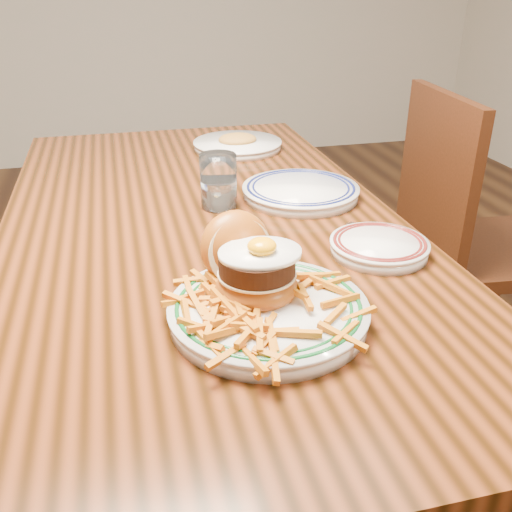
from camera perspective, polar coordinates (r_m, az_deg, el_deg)
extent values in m
plane|color=black|center=(1.69, -4.24, -20.38)|extent=(6.00, 6.00, 0.00)
cube|color=black|center=(1.26, -5.33, 2.72)|extent=(0.85, 1.60, 0.05)
cylinder|color=black|center=(2.09, -18.10, 0.17)|extent=(0.07, 0.07, 0.70)
cylinder|color=black|center=(2.15, 1.57, 2.27)|extent=(0.07, 0.07, 0.70)
cube|color=#3B190C|center=(1.92, 21.95, 0.38)|extent=(0.48, 0.48, 0.04)
cube|color=#3B190C|center=(1.73, 17.61, 7.60)|extent=(0.08, 0.44, 0.47)
cylinder|color=#3B190C|center=(2.25, 22.91, -2.61)|extent=(0.04, 0.04, 0.43)
cylinder|color=#3B190C|center=(2.09, 13.96, -3.46)|extent=(0.04, 0.04, 0.43)
cylinder|color=#3B190C|center=(1.81, 18.21, -9.33)|extent=(0.04, 0.04, 0.43)
cylinder|color=silver|center=(0.88, 1.24, -5.89)|extent=(0.30, 0.30, 0.02)
cylinder|color=silver|center=(0.87, 1.25, -5.05)|extent=(0.31, 0.31, 0.01)
torus|color=#0D4B1C|center=(0.87, 1.25, -4.93)|extent=(0.28, 0.28, 0.01)
torus|color=#0D4B1C|center=(0.87, 1.25, -4.93)|extent=(0.26, 0.26, 0.01)
ellipsoid|color=#984D13|center=(0.89, 0.09, -2.98)|extent=(0.13, 0.13, 0.06)
cylinder|color=#DBBB88|center=(0.88, 0.09, -1.76)|extent=(0.12, 0.12, 0.00)
cylinder|color=black|center=(0.87, 0.09, -0.76)|extent=(0.12, 0.12, 0.03)
ellipsoid|color=white|center=(0.86, 0.40, 0.32)|extent=(0.13, 0.11, 0.01)
ellipsoid|color=#F69904|center=(0.85, 0.60, 0.99)|extent=(0.05, 0.05, 0.02)
ellipsoid|color=#984D13|center=(0.93, -2.02, 0.89)|extent=(0.14, 0.13, 0.14)
cylinder|color=#DBBB88|center=(0.92, -1.48, 0.30)|extent=(0.12, 0.06, 0.11)
cylinder|color=silver|center=(1.11, 12.18, 0.70)|extent=(0.18, 0.18, 0.02)
cylinder|color=silver|center=(1.10, 12.25, 1.30)|extent=(0.19, 0.19, 0.01)
torus|color=#581714|center=(1.10, 12.26, 1.40)|extent=(0.18, 0.18, 0.01)
torus|color=#581714|center=(1.10, 12.26, 1.40)|extent=(0.16, 0.16, 0.01)
cube|color=silver|center=(1.12, 13.02, 1.69)|extent=(0.06, 0.11, 0.00)
cylinder|color=silver|center=(1.37, 4.47, 6.27)|extent=(0.27, 0.27, 0.02)
cylinder|color=silver|center=(1.36, 4.49, 6.81)|extent=(0.28, 0.28, 0.01)
torus|color=#0F174D|center=(1.36, 4.49, 6.89)|extent=(0.26, 0.26, 0.01)
torus|color=#0F174D|center=(1.36, 4.49, 6.89)|extent=(0.23, 0.23, 0.01)
cylinder|color=white|center=(1.29, -3.77, 7.47)|extent=(0.08, 0.08, 0.12)
cylinder|color=silver|center=(1.30, -3.73, 6.27)|extent=(0.07, 0.07, 0.06)
cylinder|color=silver|center=(1.76, -1.85, 10.92)|extent=(0.26, 0.26, 0.02)
cylinder|color=silver|center=(1.75, -1.86, 11.32)|extent=(0.27, 0.27, 0.01)
ellipsoid|color=#BB7735|center=(1.75, -1.86, 11.59)|extent=(0.12, 0.10, 0.03)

